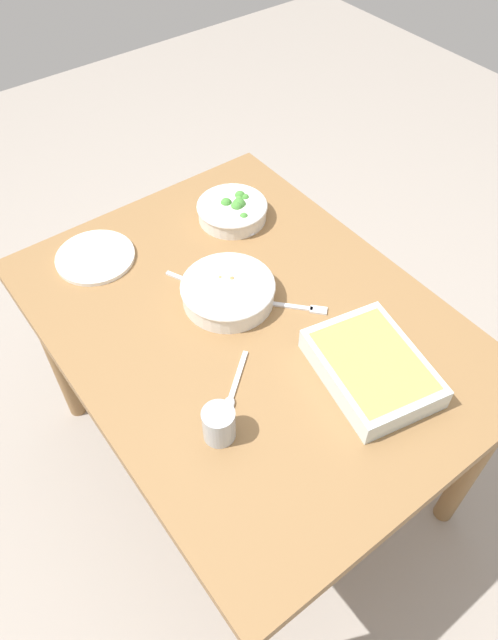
{
  "coord_description": "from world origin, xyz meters",
  "views": [
    {
      "loc": [
        0.78,
        -0.58,
        1.87
      ],
      "look_at": [
        0.0,
        0.0,
        0.74
      ],
      "focal_mm": 32.85,
      "sensor_mm": 36.0,
      "label": 1
    }
  ],
  "objects_px": {
    "side_plate": "(95,257)",
    "spoon_by_stew": "(202,286)",
    "broccoli_bowl": "(233,210)",
    "fork_on_table": "(298,307)",
    "spoon_by_broccoli": "(241,224)",
    "stew_bowl": "(229,290)",
    "spoon_spare": "(234,389)",
    "drink_cup": "(219,425)",
    "baking_dish": "(372,367)"
  },
  "relations": [
    {
      "from": "side_plate",
      "to": "fork_on_table",
      "type": "distance_m",
      "value": 0.59
    },
    {
      "from": "stew_bowl",
      "to": "broccoli_bowl",
      "type": "relative_size",
      "value": 1.17
    },
    {
      "from": "spoon_by_broccoli",
      "to": "broccoli_bowl",
      "type": "bearing_deg",
      "value": 176.86
    },
    {
      "from": "spoon_spare",
      "to": "drink_cup",
      "type": "bearing_deg",
      "value": -50.85
    },
    {
      "from": "fork_on_table",
      "to": "broccoli_bowl",
      "type": "bearing_deg",
      "value": 169.06
    },
    {
      "from": "drink_cup",
      "to": "spoon_by_broccoli",
      "type": "distance_m",
      "value": 0.7
    },
    {
      "from": "broccoli_bowl",
      "to": "spoon_by_stew",
      "type": "xyz_separation_m",
      "value": [
        0.19,
        -0.24,
        -0.03
      ]
    },
    {
      "from": "stew_bowl",
      "to": "side_plate",
      "type": "bearing_deg",
      "value": -148.81
    },
    {
      "from": "broccoli_bowl",
      "to": "drink_cup",
      "type": "height_order",
      "value": "drink_cup"
    },
    {
      "from": "spoon_by_broccoli",
      "to": "spoon_by_stew",
      "type": "bearing_deg",
      "value": -58.42
    },
    {
      "from": "side_plate",
      "to": "spoon_by_broccoli",
      "type": "relative_size",
      "value": 1.25
    },
    {
      "from": "spoon_by_stew",
      "to": "fork_on_table",
      "type": "distance_m",
      "value": 0.26
    },
    {
      "from": "baking_dish",
      "to": "spoon_spare",
      "type": "bearing_deg",
      "value": -119.42
    },
    {
      "from": "drink_cup",
      "to": "spoon_by_stew",
      "type": "height_order",
      "value": "drink_cup"
    },
    {
      "from": "spoon_spare",
      "to": "fork_on_table",
      "type": "bearing_deg",
      "value": 110.48
    },
    {
      "from": "stew_bowl",
      "to": "baking_dish",
      "type": "bearing_deg",
      "value": 16.78
    },
    {
      "from": "spoon_spare",
      "to": "spoon_by_broccoli",
      "type": "bearing_deg",
      "value": 142.1
    },
    {
      "from": "baking_dish",
      "to": "spoon_by_broccoli",
      "type": "height_order",
      "value": "baking_dish"
    },
    {
      "from": "stew_bowl",
      "to": "drink_cup",
      "type": "xyz_separation_m",
      "value": [
        0.32,
        -0.25,
        0.01
      ]
    },
    {
      "from": "broccoli_bowl",
      "to": "side_plate",
      "type": "height_order",
      "value": "broccoli_bowl"
    },
    {
      "from": "spoon_by_broccoli",
      "to": "stew_bowl",
      "type": "bearing_deg",
      "value": -42.02
    },
    {
      "from": "stew_bowl",
      "to": "baking_dish",
      "type": "relative_size",
      "value": 0.73
    },
    {
      "from": "stew_bowl",
      "to": "broccoli_bowl",
      "type": "distance_m",
      "value": 0.33
    },
    {
      "from": "baking_dish",
      "to": "side_plate",
      "type": "relative_size",
      "value": 1.54
    },
    {
      "from": "stew_bowl",
      "to": "spoon_by_broccoli",
      "type": "height_order",
      "value": "stew_bowl"
    },
    {
      "from": "drink_cup",
      "to": "spoon_by_broccoli",
      "type": "relative_size",
      "value": 0.48
    },
    {
      "from": "stew_bowl",
      "to": "drink_cup",
      "type": "bearing_deg",
      "value": -38.64
    },
    {
      "from": "drink_cup",
      "to": "broccoli_bowl",
      "type": "bearing_deg",
      "value": 141.95
    },
    {
      "from": "fork_on_table",
      "to": "spoon_by_broccoli",
      "type": "bearing_deg",
      "value": 168.14
    },
    {
      "from": "spoon_by_broccoli",
      "to": "fork_on_table",
      "type": "relative_size",
      "value": 1.23
    },
    {
      "from": "broccoli_bowl",
      "to": "spoon_by_stew",
      "type": "distance_m",
      "value": 0.3
    },
    {
      "from": "side_plate",
      "to": "spoon_by_stew",
      "type": "height_order",
      "value": "side_plate"
    },
    {
      "from": "baking_dish",
      "to": "spoon_spare",
      "type": "height_order",
      "value": "baking_dish"
    },
    {
      "from": "baking_dish",
      "to": "side_plate",
      "type": "xyz_separation_m",
      "value": [
        -0.75,
        -0.33,
        -0.03
      ]
    },
    {
      "from": "broccoli_bowl",
      "to": "fork_on_table",
      "type": "distance_m",
      "value": 0.41
    },
    {
      "from": "spoon_by_broccoli",
      "to": "fork_on_table",
      "type": "xyz_separation_m",
      "value": [
        0.35,
        -0.07,
        -0.0
      ]
    },
    {
      "from": "side_plate",
      "to": "spoon_by_stew",
      "type": "relative_size",
      "value": 1.32
    },
    {
      "from": "broccoli_bowl",
      "to": "spoon_spare",
      "type": "distance_m",
      "value": 0.62
    },
    {
      "from": "spoon_by_stew",
      "to": "spoon_by_broccoli",
      "type": "bearing_deg",
      "value": 121.58
    },
    {
      "from": "drink_cup",
      "to": "spoon_by_broccoli",
      "type": "xyz_separation_m",
      "value": [
        -0.54,
        0.45,
        -0.03
      ]
    },
    {
      "from": "stew_bowl",
      "to": "spoon_spare",
      "type": "height_order",
      "value": "stew_bowl"
    },
    {
      "from": "side_plate",
      "to": "fork_on_table",
      "type": "height_order",
      "value": "side_plate"
    },
    {
      "from": "broccoli_bowl",
      "to": "spoon_spare",
      "type": "relative_size",
      "value": 1.42
    },
    {
      "from": "side_plate",
      "to": "fork_on_table",
      "type": "relative_size",
      "value": 1.54
    },
    {
      "from": "spoon_spare",
      "to": "fork_on_table",
      "type": "relative_size",
      "value": 1.04
    },
    {
      "from": "spoon_by_stew",
      "to": "stew_bowl",
      "type": "bearing_deg",
      "value": 24.57
    },
    {
      "from": "broccoli_bowl",
      "to": "spoon_by_broccoli",
      "type": "bearing_deg",
      "value": -3.14
    },
    {
      "from": "spoon_spare",
      "to": "spoon_by_stew",
      "type": "bearing_deg",
      "value": 158.43
    },
    {
      "from": "drink_cup",
      "to": "spoon_by_stew",
      "type": "distance_m",
      "value": 0.45
    },
    {
      "from": "stew_bowl",
      "to": "spoon_spare",
      "type": "bearing_deg",
      "value": -33.69
    }
  ]
}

